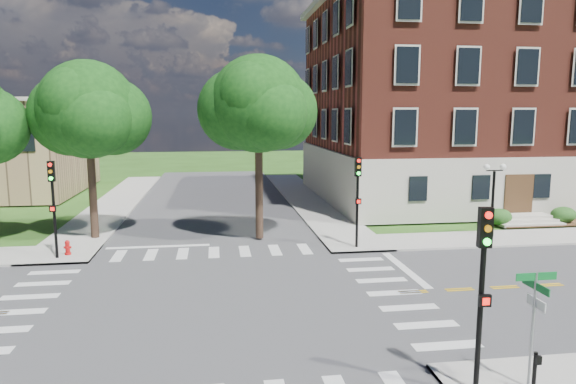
{
  "coord_description": "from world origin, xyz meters",
  "views": [
    {
      "loc": [
        0.15,
        -19.01,
        7.17
      ],
      "look_at": [
        3.82,
        6.66,
        3.2
      ],
      "focal_mm": 32.0,
      "sensor_mm": 36.0,
      "label": 1
    }
  ],
  "objects": [
    {
      "name": "ground",
      "position": [
        0.0,
        0.0,
        0.0
      ],
      "size": [
        160.0,
        160.0,
        0.0
      ],
      "primitive_type": "plane",
      "color": "#294D15",
      "rests_on": "ground"
    },
    {
      "name": "road_ew",
      "position": [
        0.0,
        0.0,
        0.01
      ],
      "size": [
        90.0,
        12.0,
        0.01
      ],
      "primitive_type": "cube",
      "color": "#3D3D3F",
      "rests_on": "ground"
    },
    {
      "name": "road_ns",
      "position": [
        0.0,
        0.0,
        0.01
      ],
      "size": [
        12.0,
        90.0,
        0.01
      ],
      "primitive_type": "cube",
      "color": "#3D3D3F",
      "rests_on": "ground"
    },
    {
      "name": "sidewalk_ne",
      "position": [
        15.38,
        15.38,
        0.06
      ],
      "size": [
        34.0,
        34.0,
        0.12
      ],
      "color": "#9E9B93",
      "rests_on": "ground"
    },
    {
      "name": "crosswalk_east",
      "position": [
        7.2,
        0.0,
        0.0
      ],
      "size": [
        2.2,
        10.2,
        0.02
      ],
      "primitive_type": null,
      "color": "silver",
      "rests_on": "ground"
    },
    {
      "name": "stop_bar_east",
      "position": [
        8.8,
        3.0,
        0.0
      ],
      "size": [
        0.4,
        5.5,
        0.0
      ],
      "primitive_type": "cube",
      "color": "silver",
      "rests_on": "ground"
    },
    {
      "name": "main_building",
      "position": [
        24.0,
        21.99,
        8.34
      ],
      "size": [
        30.6,
        22.4,
        16.5
      ],
      "color": "beige",
      "rests_on": "ground"
    },
    {
      "name": "tree_c",
      "position": [
        -6.77,
        11.07,
        7.36
      ],
      "size": [
        5.46,
        5.46,
        10.0
      ],
      "color": "#2D2216",
      "rests_on": "ground"
    },
    {
      "name": "tree_d",
      "position": [
        2.6,
        9.63,
        7.67
      ],
      "size": [
        5.4,
        5.4,
        10.28
      ],
      "color": "#2D2216",
      "rests_on": "ground"
    },
    {
      "name": "traffic_signal_se",
      "position": [
        6.65,
        -7.59,
        3.19
      ],
      "size": [
        0.34,
        0.38,
        4.8
      ],
      "color": "black",
      "rests_on": "ground"
    },
    {
      "name": "traffic_signal_ne",
      "position": [
        7.55,
        6.84,
        3.19
      ],
      "size": [
        0.33,
        0.36,
        4.8
      ],
      "color": "black",
      "rests_on": "ground"
    },
    {
      "name": "traffic_signal_nw",
      "position": [
        -7.67,
        6.9,
        3.19
      ],
      "size": [
        0.34,
        0.37,
        4.8
      ],
      "color": "black",
      "rests_on": "ground"
    },
    {
      "name": "twin_lamp_west",
      "position": [
        15.89,
        8.01,
        2.52
      ],
      "size": [
        1.36,
        0.36,
        4.23
      ],
      "color": "black",
      "rests_on": "ground"
    },
    {
      "name": "street_sign_pole",
      "position": [
        8.1,
        -7.61,
        2.31
      ],
      "size": [
        1.1,
        1.1,
        3.1
      ],
      "color": "gray",
      "rests_on": "ground"
    },
    {
      "name": "push_button_post",
      "position": [
        7.93,
        -8.07,
        0.8
      ],
      "size": [
        0.14,
        0.21,
        1.2
      ],
      "color": "black",
      "rests_on": "ground"
    },
    {
      "name": "fire_hydrant",
      "position": [
        -7.31,
        7.44,
        0.46
      ],
      "size": [
        0.35,
        0.35,
        0.75
      ],
      "color": "#B40E0D",
      "rests_on": "ground"
    }
  ]
}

